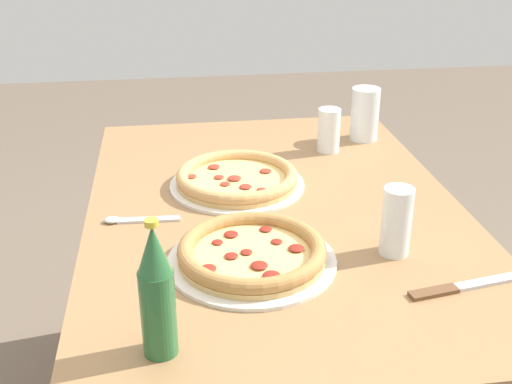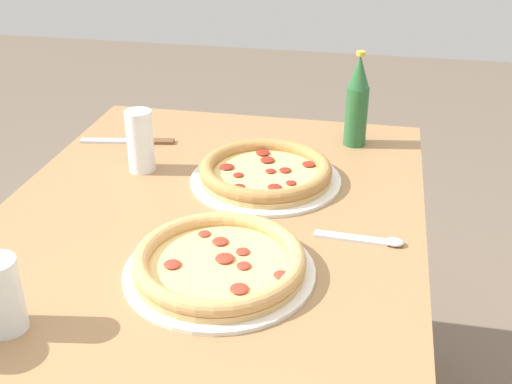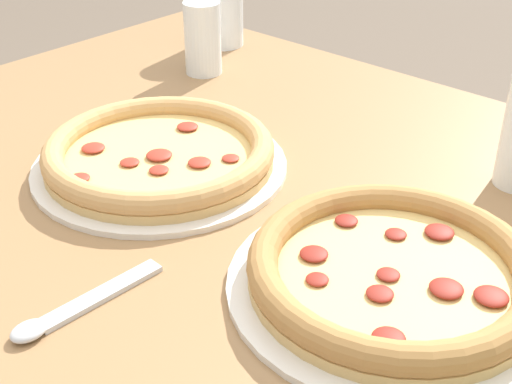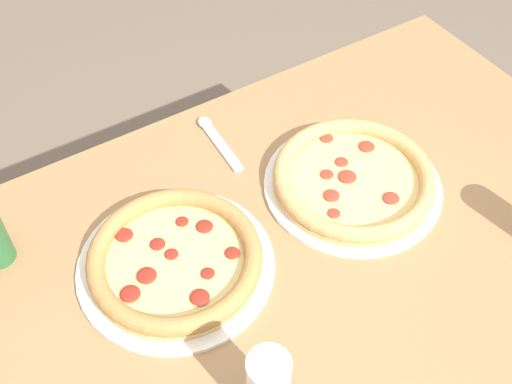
{
  "view_description": "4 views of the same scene",
  "coord_description": "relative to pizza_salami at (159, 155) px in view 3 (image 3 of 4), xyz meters",
  "views": [
    {
      "loc": [
        -1.32,
        0.23,
        1.41
      ],
      "look_at": [
        -0.07,
        0.06,
        0.82
      ],
      "focal_mm": 45.0,
      "sensor_mm": 36.0,
      "label": 1
    },
    {
      "loc": [
        1.02,
        0.32,
        1.39
      ],
      "look_at": [
        -0.09,
        0.1,
        0.79
      ],
      "focal_mm": 45.0,
      "sensor_mm": 36.0,
      "label": 2
    },
    {
      "loc": [
        -0.52,
        0.61,
        1.2
      ],
      "look_at": [
        -0.05,
        0.09,
        0.78
      ],
      "focal_mm": 50.0,
      "sensor_mm": 36.0,
      "label": 3
    },
    {
      "loc": [
        -0.45,
        -0.51,
        1.65
      ],
      "look_at": [
        -0.07,
        0.11,
        0.81
      ],
      "focal_mm": 45.0,
      "sensor_mm": 36.0,
      "label": 4
    }
  ],
  "objects": [
    {
      "name": "pizza_salami",
      "position": [
        0.0,
        0.0,
        0.0
      ],
      "size": [
        0.34,
        0.34,
        0.04
      ],
      "color": "silver",
      "rests_on": "table"
    },
    {
      "name": "pizza_veggie",
      "position": [
        -0.37,
        0.01,
        0.0
      ],
      "size": [
        0.34,
        0.34,
        0.05
      ],
      "color": "silver",
      "rests_on": "table"
    },
    {
      "name": "glass_water",
      "position": [
        0.21,
        -0.28,
        0.03
      ],
      "size": [
        0.06,
        0.06,
        0.12
      ],
      "color": "white",
      "rests_on": "table"
    },
    {
      "name": "glass_lemonade",
      "position": [
        0.29,
        -0.41,
        0.05
      ],
      "size": [
        0.08,
        0.08,
        0.15
      ],
      "color": "white",
      "rests_on": "table"
    },
    {
      "name": "spoon",
      "position": [
        -0.16,
        0.25,
        -0.02
      ],
      "size": [
        0.03,
        0.17,
        0.01
      ],
      "color": "silver",
      "rests_on": "table"
    }
  ]
}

